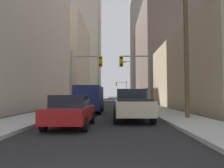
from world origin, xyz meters
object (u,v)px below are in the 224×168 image
object	(u,v)px
traffic_signal_near_left	(85,70)
traffic_signal_near_right	(136,70)
sedan_silver	(127,102)
cargo_van_navy	(90,98)
traffic_signal_far_right	(122,87)
sedan_black	(122,100)
sedan_red	(71,111)
pickup_truck_beige	(132,105)

from	to	relation	value
traffic_signal_near_left	traffic_signal_near_right	world-z (taller)	same
sedan_silver	cargo_van_navy	bearing A→B (deg)	-126.24
traffic_signal_near_left	traffic_signal_far_right	bearing A→B (deg)	83.42
sedan_black	traffic_signal_far_right	bearing A→B (deg)	88.39
traffic_signal_near_left	traffic_signal_near_right	size ratio (longest dim) A/B	1.00
traffic_signal_far_right	traffic_signal_near_left	bearing A→B (deg)	-96.58
cargo_van_navy	sedan_black	xyz separation A→B (m)	(3.18, 13.54, -0.52)
cargo_van_navy	sedan_silver	size ratio (longest dim) A/B	1.24
sedan_silver	traffic_signal_far_right	distance (m)	41.62
cargo_van_navy	traffic_signal_near_left	distance (m)	4.03
sedan_red	traffic_signal_near_left	xyz separation A→B (m)	(-0.97, 10.76, 3.24)
sedan_black	traffic_signal_near_left	distance (m)	11.90
sedan_red	traffic_signal_far_right	distance (m)	54.26
sedan_silver	traffic_signal_near_right	distance (m)	3.79
sedan_silver	pickup_truck_beige	bearing A→B (deg)	-91.20
cargo_van_navy	pickup_truck_beige	bearing A→B (deg)	-57.57
traffic_signal_far_right	sedan_red	bearing A→B (deg)	-94.26
cargo_van_navy	traffic_signal_far_right	size ratio (longest dim) A/B	0.87
pickup_truck_beige	traffic_signal_near_left	bearing A→B (deg)	117.45
sedan_black	traffic_signal_near_right	distance (m)	11.23
sedan_red	traffic_signal_near_right	xyz separation A→B (m)	(4.19, 10.76, 3.23)
cargo_van_navy	sedan_black	distance (m)	13.91
cargo_van_navy	traffic_signal_near_left	bearing A→B (deg)	107.50
sedan_red	traffic_signal_near_right	bearing A→B (deg)	68.75
sedan_silver	traffic_signal_near_left	xyz separation A→B (m)	(-4.27, -1.77, 3.24)
sedan_silver	sedan_black	distance (m)	8.93
traffic_signal_near_right	traffic_signal_far_right	world-z (taller)	same
sedan_red	sedan_silver	xyz separation A→B (m)	(3.30, 12.53, 0.00)
cargo_van_navy	sedan_red	distance (m)	7.95
sedan_silver	traffic_signal_far_right	bearing A→B (deg)	89.01
sedan_red	traffic_signal_near_left	bearing A→B (deg)	95.12
pickup_truck_beige	sedan_silver	xyz separation A→B (m)	(0.20, 9.60, -0.16)
pickup_truck_beige	traffic_signal_near_left	size ratio (longest dim) A/B	0.91
pickup_truck_beige	sedan_red	world-z (taller)	pickup_truck_beige
traffic_signal_near_right	traffic_signal_far_right	size ratio (longest dim) A/B	1.00
sedan_red	sedan_black	world-z (taller)	same
pickup_truck_beige	sedan_black	xyz separation A→B (m)	(0.01, 18.53, -0.16)
sedan_black	traffic_signal_near_left	world-z (taller)	traffic_signal_near_left
pickup_truck_beige	sedan_red	size ratio (longest dim) A/B	1.29
pickup_truck_beige	traffic_signal_near_right	bearing A→B (deg)	82.12
sedan_silver	sedan_red	bearing A→B (deg)	-104.77
pickup_truck_beige	sedan_silver	bearing A→B (deg)	88.80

